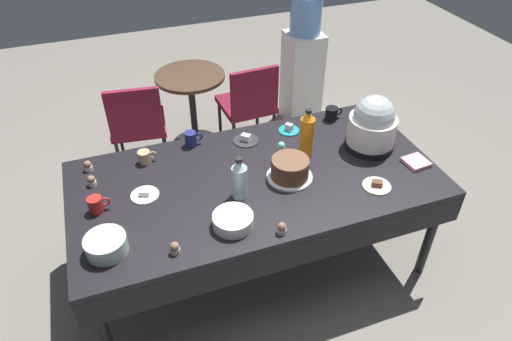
{
  "coord_description": "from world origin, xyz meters",
  "views": [
    {
      "loc": [
        -0.73,
        -2.02,
        2.51
      ],
      "look_at": [
        0.0,
        0.0,
        0.8
      ],
      "focal_mm": 32.26,
      "sensor_mm": 36.0,
      "label": 1
    }
  ],
  "objects_px": {
    "dessert_plate_charcoal": "(246,140)",
    "maroon_chair_left": "(137,122)",
    "coffee_mug_black": "(332,113)",
    "cupcake_cocoa": "(88,166)",
    "cupcake_berry": "(282,228)",
    "maroon_chair_right": "(249,102)",
    "slow_cooker": "(372,125)",
    "dessert_plate_teal": "(289,129)",
    "coffee_mug_red": "(96,204)",
    "soda_bottle_orange_juice": "(307,135)",
    "cupcake_rose": "(92,181)",
    "cupcake_lemon": "(175,248)",
    "cupcake_vanilla": "(281,147)",
    "dessert_plate_white": "(145,194)",
    "soda_bottle_water": "(240,179)",
    "potluck_table": "(256,185)",
    "coffee_mug_tan": "(145,157)",
    "water_cooler": "(303,65)",
    "frosted_layer_cake": "(290,169)",
    "dessert_plate_cream": "(377,185)",
    "ceramic_snack_bowl": "(233,220)",
    "coffee_mug_navy": "(191,139)",
    "round_cafe_table": "(192,98)",
    "glass_salad_bowl": "(106,245)"
  },
  "relations": [
    {
      "from": "dessert_plate_cream",
      "to": "frosted_layer_cake",
      "type": "bearing_deg",
      "value": 150.68
    },
    {
      "from": "frosted_layer_cake",
      "to": "coffee_mug_red",
      "type": "distance_m",
      "value": 1.12
    },
    {
      "from": "coffee_mug_navy",
      "to": "potluck_table",
      "type": "bearing_deg",
      "value": -58.3
    },
    {
      "from": "slow_cooker",
      "to": "cupcake_cocoa",
      "type": "relative_size",
      "value": 5.43
    },
    {
      "from": "potluck_table",
      "to": "dessert_plate_white",
      "type": "bearing_deg",
      "value": 174.91
    },
    {
      "from": "dessert_plate_charcoal",
      "to": "maroon_chair_left",
      "type": "relative_size",
      "value": 0.2
    },
    {
      "from": "cupcake_rose",
      "to": "round_cafe_table",
      "type": "distance_m",
      "value": 1.56
    },
    {
      "from": "slow_cooker",
      "to": "coffee_mug_navy",
      "type": "bearing_deg",
      "value": 159.26
    },
    {
      "from": "glass_salad_bowl",
      "to": "cupcake_lemon",
      "type": "height_order",
      "value": "glass_salad_bowl"
    },
    {
      "from": "ceramic_snack_bowl",
      "to": "cupcake_lemon",
      "type": "xyz_separation_m",
      "value": [
        -0.33,
        -0.08,
        -0.0
      ]
    },
    {
      "from": "dessert_plate_charcoal",
      "to": "cupcake_berry",
      "type": "bearing_deg",
      "value": -96.43
    },
    {
      "from": "coffee_mug_tan",
      "to": "coffee_mug_red",
      "type": "height_order",
      "value": "coffee_mug_red"
    },
    {
      "from": "cupcake_lemon",
      "to": "cupcake_cocoa",
      "type": "bearing_deg",
      "value": 113.22
    },
    {
      "from": "potluck_table",
      "to": "cupcake_berry",
      "type": "height_order",
      "value": "cupcake_berry"
    },
    {
      "from": "round_cafe_table",
      "to": "slow_cooker",
      "type": "bearing_deg",
      "value": -59.79
    },
    {
      "from": "maroon_chair_left",
      "to": "cupcake_lemon",
      "type": "bearing_deg",
      "value": -90.82
    },
    {
      "from": "cupcake_vanilla",
      "to": "maroon_chair_left",
      "type": "distance_m",
      "value": 1.39
    },
    {
      "from": "dessert_plate_cream",
      "to": "cupcake_rose",
      "type": "relative_size",
      "value": 2.49
    },
    {
      "from": "cupcake_lemon",
      "to": "cupcake_vanilla",
      "type": "xyz_separation_m",
      "value": [
        0.83,
        0.62,
        0.0
      ]
    },
    {
      "from": "dessert_plate_teal",
      "to": "coffee_mug_red",
      "type": "xyz_separation_m",
      "value": [
        -1.31,
        -0.37,
        0.03
      ]
    },
    {
      "from": "dessert_plate_white",
      "to": "soda_bottle_water",
      "type": "bearing_deg",
      "value": -20.06
    },
    {
      "from": "cupcake_vanilla",
      "to": "cupcake_rose",
      "type": "xyz_separation_m",
      "value": [
        -1.18,
        0.06,
        0.0
      ]
    },
    {
      "from": "dessert_plate_white",
      "to": "cupcake_cocoa",
      "type": "bearing_deg",
      "value": 128.83
    },
    {
      "from": "frosted_layer_cake",
      "to": "maroon_chair_left",
      "type": "relative_size",
      "value": 0.33
    },
    {
      "from": "soda_bottle_orange_juice",
      "to": "cupcake_rose",
      "type": "bearing_deg",
      "value": 172.98
    },
    {
      "from": "slow_cooker",
      "to": "glass_salad_bowl",
      "type": "distance_m",
      "value": 1.75
    },
    {
      "from": "ceramic_snack_bowl",
      "to": "coffee_mug_navy",
      "type": "relative_size",
      "value": 1.81
    },
    {
      "from": "coffee_mug_red",
      "to": "maroon_chair_left",
      "type": "relative_size",
      "value": 0.14
    },
    {
      "from": "dessert_plate_teal",
      "to": "coffee_mug_black",
      "type": "distance_m",
      "value": 0.35
    },
    {
      "from": "dessert_plate_white",
      "to": "soda_bottle_water",
      "type": "distance_m",
      "value": 0.56
    },
    {
      "from": "frosted_layer_cake",
      "to": "maroon_chair_right",
      "type": "relative_size",
      "value": 0.33
    },
    {
      "from": "cupcake_vanilla",
      "to": "coffee_mug_navy",
      "type": "relative_size",
      "value": 0.56
    },
    {
      "from": "cupcake_lemon",
      "to": "coffee_mug_navy",
      "type": "xyz_separation_m",
      "value": [
        0.3,
        0.88,
        0.02
      ]
    },
    {
      "from": "glass_salad_bowl",
      "to": "soda_bottle_water",
      "type": "xyz_separation_m",
      "value": [
        0.76,
        0.17,
        0.08
      ]
    },
    {
      "from": "cupcake_lemon",
      "to": "coffee_mug_tan",
      "type": "distance_m",
      "value": 0.8
    },
    {
      "from": "coffee_mug_black",
      "to": "cupcake_cocoa",
      "type": "bearing_deg",
      "value": -179.31
    },
    {
      "from": "soda_bottle_water",
      "to": "round_cafe_table",
      "type": "bearing_deg",
      "value": 86.71
    },
    {
      "from": "potluck_table",
      "to": "dessert_plate_teal",
      "type": "height_order",
      "value": "dessert_plate_teal"
    },
    {
      "from": "dessert_plate_white",
      "to": "water_cooler",
      "type": "relative_size",
      "value": 0.13
    },
    {
      "from": "dessert_plate_teal",
      "to": "cupcake_lemon",
      "type": "height_order",
      "value": "cupcake_lemon"
    },
    {
      "from": "frosted_layer_cake",
      "to": "coffee_mug_tan",
      "type": "distance_m",
      "value": 0.91
    },
    {
      "from": "cupcake_vanilla",
      "to": "coffee_mug_black",
      "type": "height_order",
      "value": "coffee_mug_black"
    },
    {
      "from": "soda_bottle_orange_juice",
      "to": "soda_bottle_water",
      "type": "height_order",
      "value": "soda_bottle_orange_juice"
    },
    {
      "from": "potluck_table",
      "to": "coffee_mug_tan",
      "type": "xyz_separation_m",
      "value": [
        -0.6,
        0.38,
        0.1
      ]
    },
    {
      "from": "ceramic_snack_bowl",
      "to": "coffee_mug_tan",
      "type": "relative_size",
      "value": 1.89
    },
    {
      "from": "potluck_table",
      "to": "cupcake_cocoa",
      "type": "distance_m",
      "value": 1.03
    },
    {
      "from": "maroon_chair_right",
      "to": "slow_cooker",
      "type": "bearing_deg",
      "value": -72.12
    },
    {
      "from": "cupcake_cocoa",
      "to": "soda_bottle_orange_juice",
      "type": "height_order",
      "value": "soda_bottle_orange_juice"
    },
    {
      "from": "ceramic_snack_bowl",
      "to": "dessert_plate_charcoal",
      "type": "relative_size",
      "value": 1.3
    },
    {
      "from": "cupcake_vanilla",
      "to": "water_cooler",
      "type": "height_order",
      "value": "water_cooler"
    }
  ]
}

